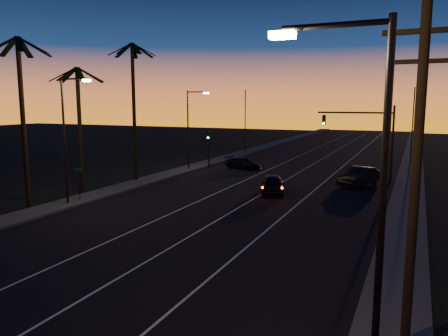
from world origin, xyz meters
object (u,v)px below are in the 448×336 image
at_px(signal_mast, 367,129).
at_px(right_car, 359,176).
at_px(utility_pole, 416,173).
at_px(lead_car, 273,184).
at_px(cross_car, 243,163).

bearing_deg(signal_mast, right_car, -90.91).
distance_m(signal_mast, right_car, 5.55).
distance_m(utility_pole, lead_car, 22.81).
distance_m(utility_pole, cross_car, 35.79).
relative_size(utility_pole, signal_mast, 1.41).
relative_size(right_car, cross_car, 1.13).
distance_m(lead_car, right_car, 8.64).
bearing_deg(utility_pole, cross_car, 119.24).
height_order(lead_car, right_car, right_car).
bearing_deg(lead_car, utility_pole, -62.22).
xyz_separation_m(utility_pole, lead_car, (-10.41, 19.77, -4.57)).
xyz_separation_m(signal_mast, right_car, (-0.06, -3.90, -3.96)).
relative_size(signal_mast, right_car, 1.36).
height_order(utility_pole, right_car, utility_pole).
xyz_separation_m(utility_pole, right_car, (-4.53, 26.10, -4.49)).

